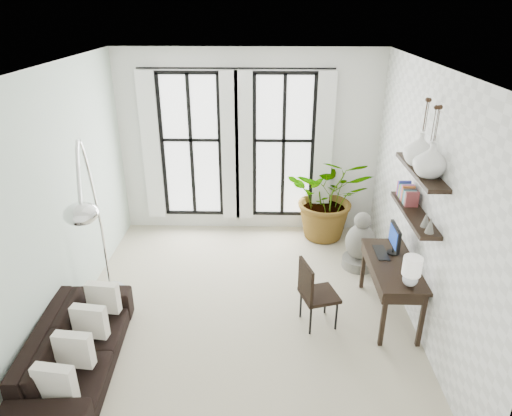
{
  "coord_description": "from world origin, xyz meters",
  "views": [
    {
      "loc": [
        0.31,
        -5.14,
        3.85
      ],
      "look_at": [
        0.18,
        0.3,
        1.38
      ],
      "focal_mm": 32.0,
      "sensor_mm": 36.0,
      "label": 1
    }
  ],
  "objects_px": {
    "arc_lamp": "(87,187)",
    "buddha": "(360,245)",
    "desk": "(394,269)",
    "desk_chair": "(313,290)",
    "sofa": "(76,348)",
    "plant": "(329,196)"
  },
  "relations": [
    {
      "from": "arc_lamp",
      "to": "buddha",
      "type": "bearing_deg",
      "value": 24.45
    },
    {
      "from": "desk",
      "to": "arc_lamp",
      "type": "xyz_separation_m",
      "value": [
        -3.64,
        -0.32,
        1.22
      ]
    },
    {
      "from": "desk",
      "to": "desk_chair",
      "type": "bearing_deg",
      "value": -169.69
    },
    {
      "from": "sofa",
      "to": "desk",
      "type": "bearing_deg",
      "value": -78.11
    },
    {
      "from": "sofa",
      "to": "desk",
      "type": "height_order",
      "value": "desk"
    },
    {
      "from": "plant",
      "to": "buddha",
      "type": "distance_m",
      "value": 1.16
    },
    {
      "from": "desk_chair",
      "to": "buddha",
      "type": "relative_size",
      "value": 0.99
    },
    {
      "from": "plant",
      "to": "arc_lamp",
      "type": "bearing_deg",
      "value": -139.93
    },
    {
      "from": "sofa",
      "to": "plant",
      "type": "xyz_separation_m",
      "value": [
        3.2,
        3.35,
        0.47
      ]
    },
    {
      "from": "plant",
      "to": "desk_chair",
      "type": "xyz_separation_m",
      "value": [
        -0.48,
        -2.47,
        -0.25
      ]
    },
    {
      "from": "sofa",
      "to": "desk_chair",
      "type": "xyz_separation_m",
      "value": [
        2.72,
        0.88,
        0.22
      ]
    },
    {
      "from": "desk_chair",
      "to": "desk",
      "type": "bearing_deg",
      "value": -6.29
    },
    {
      "from": "desk",
      "to": "buddha",
      "type": "distance_m",
      "value": 1.32
    },
    {
      "from": "desk",
      "to": "arc_lamp",
      "type": "bearing_deg",
      "value": -174.99
    },
    {
      "from": "arc_lamp",
      "to": "buddha",
      "type": "xyz_separation_m",
      "value": [
        3.48,
        1.58,
        -1.57
      ]
    },
    {
      "from": "buddha",
      "to": "sofa",
      "type": "bearing_deg",
      "value": -146.98
    },
    {
      "from": "desk_chair",
      "to": "buddha",
      "type": "distance_m",
      "value": 1.7
    },
    {
      "from": "desk",
      "to": "arc_lamp",
      "type": "relative_size",
      "value": 0.53
    },
    {
      "from": "arc_lamp",
      "to": "buddha",
      "type": "height_order",
      "value": "arc_lamp"
    },
    {
      "from": "sofa",
      "to": "plant",
      "type": "distance_m",
      "value": 4.65
    },
    {
      "from": "desk",
      "to": "arc_lamp",
      "type": "distance_m",
      "value": 3.86
    },
    {
      "from": "desk",
      "to": "buddha",
      "type": "height_order",
      "value": "desk"
    }
  ]
}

